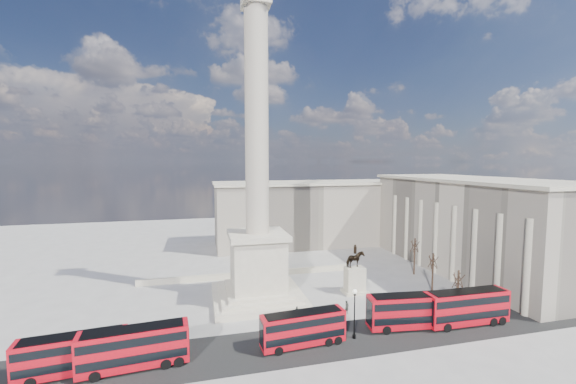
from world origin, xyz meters
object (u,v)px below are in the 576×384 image
(red_bus_a, at_px, (135,347))
(red_bus_c, at_px, (411,311))
(pedestrian_standing, at_px, (402,305))
(red_bus_b, at_px, (304,328))
(red_bus_e, at_px, (73,354))
(nelsons_column, at_px, (257,219))
(red_bus_d, at_px, (467,307))
(equestrian_statue, at_px, (355,276))
(victorian_lamp, at_px, (355,310))
(pedestrian_walking, at_px, (347,307))
(pedestrian_crossing, at_px, (297,312))

(red_bus_a, relative_size, red_bus_c, 0.97)
(red_bus_c, xyz_separation_m, pedestrian_standing, (1.82, 5.02, -1.45))
(red_bus_b, distance_m, red_bus_e, 24.60)
(nelsons_column, bearing_deg, red_bus_e, -144.98)
(red_bus_c, height_order, red_bus_d, red_bus_d)
(nelsons_column, bearing_deg, equestrian_statue, -3.85)
(red_bus_e, bearing_deg, red_bus_c, -4.71)
(red_bus_a, bearing_deg, red_bus_c, -3.36)
(red_bus_e, bearing_deg, victorian_lamp, -5.69)
(pedestrian_walking, relative_size, pedestrian_standing, 1.01)
(red_bus_a, distance_m, victorian_lamp, 25.20)
(victorian_lamp, height_order, pedestrian_crossing, victorian_lamp)
(nelsons_column, relative_size, equestrian_statue, 6.06)
(victorian_lamp, height_order, equestrian_statue, equestrian_statue)
(red_bus_a, bearing_deg, equestrian_statue, 19.49)
(pedestrian_crossing, bearing_deg, pedestrian_walking, -124.14)
(equestrian_statue, xyz_separation_m, pedestrian_standing, (3.61, -8.45, -1.91))
(nelsons_column, bearing_deg, red_bus_c, -39.08)
(nelsons_column, distance_m, red_bus_a, 24.40)
(red_bus_d, xyz_separation_m, pedestrian_walking, (-14.24, 7.10, -1.51))
(red_bus_b, bearing_deg, red_bus_d, -4.72)
(victorian_lamp, bearing_deg, pedestrian_walking, 73.86)
(red_bus_e, relative_size, pedestrian_walking, 5.51)
(nelsons_column, height_order, red_bus_a, nelsons_column)
(pedestrian_walking, distance_m, pedestrian_crossing, 7.31)
(red_bus_a, xyz_separation_m, equestrian_statue, (31.69, 14.45, 0.52))
(red_bus_c, xyz_separation_m, pedestrian_crossing, (-13.61, 6.88, -1.62))
(red_bus_d, bearing_deg, pedestrian_walking, 154.21)
(victorian_lamp, distance_m, pedestrian_crossing, 9.64)
(red_bus_a, relative_size, equestrian_statue, 1.36)
(red_bus_b, bearing_deg, pedestrian_crossing, 75.79)
(red_bus_c, bearing_deg, pedestrian_standing, 76.85)
(equestrian_statue, relative_size, pedestrian_standing, 4.35)
(pedestrian_standing, xyz_separation_m, pedestrian_crossing, (-15.42, 1.85, -0.17))
(red_bus_a, relative_size, pedestrian_standing, 5.90)
(pedestrian_crossing, bearing_deg, red_bus_c, -145.98)
(victorian_lamp, bearing_deg, pedestrian_crossing, 125.10)
(equestrian_statue, bearing_deg, nelsons_column, 176.15)
(equestrian_statue, bearing_deg, pedestrian_crossing, -150.80)
(red_bus_a, relative_size, red_bus_e, 1.06)
(red_bus_c, bearing_deg, red_bus_d, 0.56)
(red_bus_d, relative_size, victorian_lamp, 1.86)
(red_bus_d, bearing_deg, victorian_lamp, 179.97)
(red_bus_b, height_order, pedestrian_walking, red_bus_b)
(red_bus_d, bearing_deg, red_bus_b, -179.43)
(red_bus_d, bearing_deg, pedestrian_crossing, 160.95)
(pedestrian_walking, bearing_deg, red_bus_d, -54.79)
(pedestrian_walking, xyz_separation_m, pedestrian_standing, (8.14, -1.22, -0.01))
(red_bus_b, xyz_separation_m, red_bus_e, (-24.60, 0.25, 0.03))
(red_bus_c, height_order, red_bus_e, red_bus_c)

